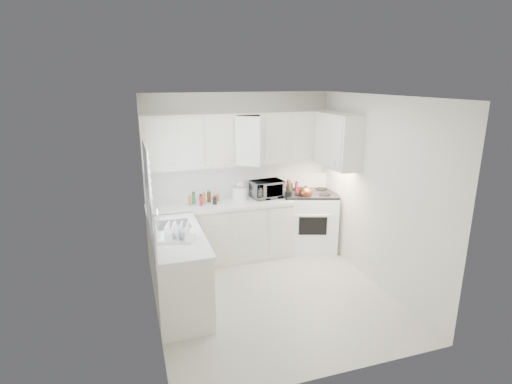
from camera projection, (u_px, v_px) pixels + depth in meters
name	position (u px, v px, depth m)	size (l,w,h in m)	color
floor	(272.00, 295.00, 5.38)	(3.20, 3.20, 0.00)	#B8B6A9
ceiling	(275.00, 96.00, 4.67)	(3.20, 3.20, 0.00)	white
wall_back	(239.00, 175.00, 6.49)	(3.00, 3.00, 0.00)	beige
wall_front	(336.00, 254.00, 3.56)	(3.00, 3.00, 0.00)	beige
wall_left	(150.00, 215.00, 4.58)	(3.20, 3.20, 0.00)	beige
wall_right	(376.00, 193.00, 5.47)	(3.20, 3.20, 0.00)	beige
window_blinds	(148.00, 186.00, 4.84)	(0.06, 0.96, 1.06)	white
lower_cabinets_back	(221.00, 233.00, 6.33)	(2.22, 0.60, 0.90)	beige
lower_cabinets_left	(178.00, 271.00, 5.09)	(0.60, 1.60, 0.90)	beige
countertop_back	(220.00, 204.00, 6.19)	(2.24, 0.64, 0.05)	silver
countertop_left	(177.00, 236.00, 4.96)	(0.64, 1.62, 0.05)	silver
backsplash_back	(239.00, 179.00, 6.50)	(2.98, 0.02, 0.55)	silver
backsplash_left	(150.00, 215.00, 4.79)	(0.02, 1.60, 0.55)	silver
upper_cabinets_back	(242.00, 165.00, 6.29)	(3.00, 0.33, 0.80)	beige
upper_cabinets_right	(337.00, 167.00, 6.12)	(0.33, 0.90, 0.80)	beige
sink	(173.00, 216.00, 5.24)	(0.42, 0.38, 0.30)	gray
stove	(310.00, 213.00, 6.70)	(0.83, 0.68, 1.28)	white
tea_kettle	(305.00, 192.00, 6.39)	(0.25, 0.22, 0.23)	maroon
frying_pan	(317.00, 190.00, 6.81)	(0.28, 0.48, 0.04)	black
microwave	(267.00, 187.00, 6.43)	(0.50, 0.28, 0.34)	gray
rice_cooker	(240.00, 192.00, 6.35)	(0.24, 0.24, 0.24)	white
paper_towel	(240.00, 190.00, 6.38)	(0.12, 0.12, 0.27)	white
utensil_crock	(289.00, 190.00, 6.32)	(0.11, 0.11, 0.32)	black
dish_rack	(176.00, 231.00, 4.75)	(0.39, 0.30, 0.22)	white
spice_left_0	(189.00, 199.00, 6.15)	(0.06, 0.06, 0.13)	#A0682B
spice_left_1	(195.00, 200.00, 6.09)	(0.06, 0.06, 0.13)	#287A43
spice_left_2	(199.00, 198.00, 6.20)	(0.06, 0.06, 0.13)	#B61835
spice_left_3	(204.00, 200.00, 6.14)	(0.06, 0.06, 0.13)	gold
spice_left_4	(208.00, 197.00, 6.24)	(0.06, 0.06, 0.13)	#4C2E15
spice_left_5	(214.00, 199.00, 6.18)	(0.06, 0.06, 0.13)	black
spice_left_6	(218.00, 197.00, 6.29)	(0.06, 0.06, 0.13)	#A0682B
sauce_right_0	(275.00, 189.00, 6.60)	(0.06, 0.06, 0.19)	#B61835
sauce_right_1	(280.00, 190.00, 6.57)	(0.06, 0.06, 0.19)	gold
sauce_right_2	(281.00, 189.00, 6.64)	(0.06, 0.06, 0.19)	#4C2E15
sauce_right_3	(286.00, 189.00, 6.60)	(0.06, 0.06, 0.19)	black
sauce_right_4	(288.00, 188.00, 6.67)	(0.06, 0.06, 0.19)	#A0682B
sauce_right_5	(292.00, 189.00, 6.63)	(0.06, 0.06, 0.19)	#287A43
sauce_right_6	(294.00, 187.00, 6.70)	(0.06, 0.06, 0.19)	#B61835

